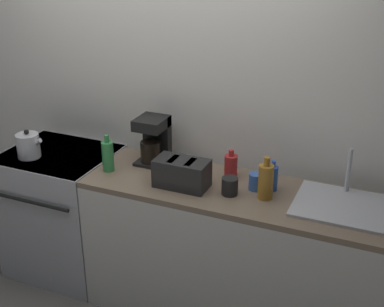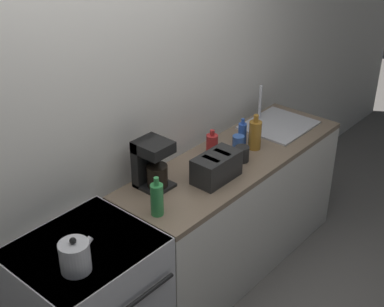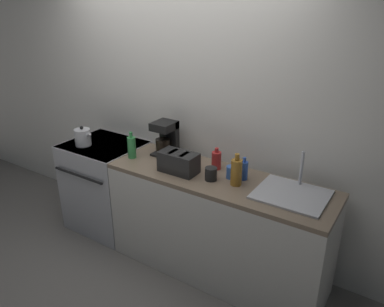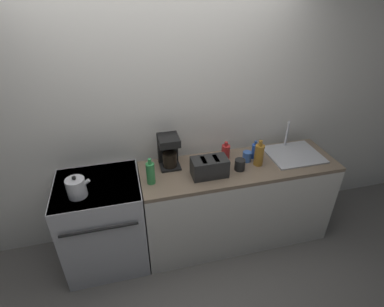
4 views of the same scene
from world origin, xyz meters
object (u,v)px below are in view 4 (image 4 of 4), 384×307
Objects in this scene: bottle_red at (226,152)px; kettle at (76,188)px; toaster at (209,167)px; coffee_maker at (169,150)px; stove at (104,222)px; bottle_green at (151,173)px; bottle_amber at (259,155)px; bottle_blue at (255,151)px; cup_blue at (247,156)px; cup_black at (240,165)px.

kettle is at bearing -170.08° from bottle_red.
toaster is 1.03× the size of coffee_maker.
kettle is (-0.13, -0.12, 0.53)m from stove.
bottle_green is at bearing -129.93° from coffee_maker.
stove is at bearing -167.55° from coffee_maker.
kettle reaches higher than bottle_red.
bottle_amber is at bearing 2.50° from kettle.
kettle is 1.36m from bottle_red.
bottle_green is at bearing 2.79° from kettle.
bottle_blue is (0.01, 0.11, -0.03)m from bottle_amber.
stove is 3.79× the size of bottle_green.
bottle_amber is (0.27, -0.16, 0.03)m from bottle_red.
bottle_red is at bearing 9.92° from kettle.
bottle_red is at bearing 155.55° from cup_blue.
cup_black reaches higher than stove.
cup_blue is at bearing 1.16° from stove.
coffee_maker is 2.96× the size of cup_black.
coffee_maker is 3.06× the size of cup_blue.
toaster is 3.06× the size of cup_black.
cup_black is at bearing -21.10° from coffee_maker.
coffee_maker reaches higher than cup_blue.
bottle_blue is 0.10m from cup_blue.
kettle is 0.81× the size of bottle_green.
bottle_red is 0.77m from bottle_green.
cup_blue is (-0.08, 0.08, -0.06)m from bottle_amber.
bottle_amber is at bearing 6.31° from toaster.
bottle_blue is at bearing 84.74° from bottle_amber.
coffee_maker is at bearing 176.46° from bottle_red.
bottle_amber reaches higher than stove.
coffee_maker is at bearing 12.45° from stove.
bottle_green reaches higher than bottle_red.
bottle_amber is at bearing -31.70° from bottle_red.
bottle_green reaches higher than kettle.
bottle_amber is 0.12m from bottle_blue.
toaster is at bearing -173.69° from bottle_amber.
bottle_red is 1.79× the size of cup_black.
bottle_green reaches higher than cup_blue.
toaster is 3.15× the size of cup_blue.
kettle is 1.61m from bottle_amber.
coffee_maker is 0.32m from bottle_green.
bottle_amber is 1.01m from bottle_green.
cup_black is (0.61, -0.24, -0.11)m from coffee_maker.
toaster is at bearing -161.95° from cup_blue.
coffee_maker is (0.66, 0.15, 0.60)m from stove.
coffee_maker is at bearing 166.27° from bottle_amber.
kettle is at bearing -177.21° from bottle_green.
cup_black is at bearing -71.83° from bottle_red.
toaster is 1.70× the size of bottle_blue.
bottle_blue is (1.48, 0.06, 0.52)m from stove.
cup_black is (0.81, 0.00, -0.05)m from bottle_green.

